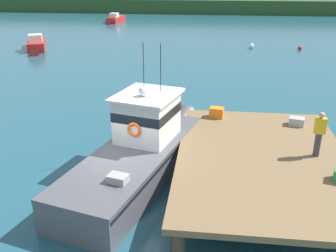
{
  "coord_description": "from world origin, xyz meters",
  "views": [
    {
      "loc": [
        2.9,
        -12.35,
        7.25
      ],
      "look_at": [
        1.2,
        1.89,
        1.4
      ],
      "focal_mm": 40.83,
      "sensor_mm": 36.0,
      "label": 1
    }
  ],
  "objects_px": {
    "main_fishing_boat": "(141,149)",
    "crate_single_by_cleat": "(297,121)",
    "mooring_buoy_outer": "(251,46)",
    "mooring_buoy_spare_mooring": "(300,48)",
    "moored_boat_far_right": "(115,19)",
    "moored_boat_near_channel": "(36,44)",
    "deckhand_by_the_boat": "(319,133)",
    "crate_stack_mid_dock": "(217,112)"
  },
  "relations": [
    {
      "from": "main_fishing_boat",
      "to": "crate_single_by_cleat",
      "type": "distance_m",
      "value": 6.72
    },
    {
      "from": "mooring_buoy_outer",
      "to": "mooring_buoy_spare_mooring",
      "type": "bearing_deg",
      "value": -4.03
    },
    {
      "from": "moored_boat_far_right",
      "to": "crate_single_by_cleat",
      "type": "bearing_deg",
      "value": -66.4
    },
    {
      "from": "main_fishing_boat",
      "to": "moored_boat_near_channel",
      "type": "bearing_deg",
      "value": 122.57
    },
    {
      "from": "deckhand_by_the_boat",
      "to": "mooring_buoy_outer",
      "type": "height_order",
      "value": "deckhand_by_the_boat"
    },
    {
      "from": "main_fishing_boat",
      "to": "mooring_buoy_outer",
      "type": "height_order",
      "value": "main_fishing_boat"
    },
    {
      "from": "deckhand_by_the_boat",
      "to": "moored_boat_near_channel",
      "type": "bearing_deg",
      "value": 132.09
    },
    {
      "from": "crate_single_by_cleat",
      "to": "mooring_buoy_spare_mooring",
      "type": "height_order",
      "value": "crate_single_by_cleat"
    },
    {
      "from": "moored_boat_far_right",
      "to": "mooring_buoy_spare_mooring",
      "type": "height_order",
      "value": "moored_boat_far_right"
    },
    {
      "from": "crate_single_by_cleat",
      "to": "mooring_buoy_spare_mooring",
      "type": "distance_m",
      "value": 23.88
    },
    {
      "from": "main_fishing_boat",
      "to": "mooring_buoy_outer",
      "type": "distance_m",
      "value": 27.12
    },
    {
      "from": "mooring_buoy_spare_mooring",
      "to": "mooring_buoy_outer",
      "type": "bearing_deg",
      "value": 175.97
    },
    {
      "from": "main_fishing_boat",
      "to": "crate_single_by_cleat",
      "type": "relative_size",
      "value": 16.56
    },
    {
      "from": "deckhand_by_the_boat",
      "to": "mooring_buoy_outer",
      "type": "relative_size",
      "value": 3.35
    },
    {
      "from": "main_fishing_boat",
      "to": "crate_stack_mid_dock",
      "type": "bearing_deg",
      "value": 49.02
    },
    {
      "from": "crate_single_by_cleat",
      "to": "moored_boat_near_channel",
      "type": "height_order",
      "value": "moored_boat_near_channel"
    },
    {
      "from": "crate_stack_mid_dock",
      "to": "mooring_buoy_spare_mooring",
      "type": "bearing_deg",
      "value": 70.34
    },
    {
      "from": "moored_boat_far_right",
      "to": "mooring_buoy_outer",
      "type": "relative_size",
      "value": 11.52
    },
    {
      "from": "main_fishing_boat",
      "to": "deckhand_by_the_boat",
      "type": "bearing_deg",
      "value": -1.75
    },
    {
      "from": "crate_single_by_cleat",
      "to": "main_fishing_boat",
      "type": "bearing_deg",
      "value": -156.53
    },
    {
      "from": "crate_single_by_cleat",
      "to": "moored_boat_far_right",
      "type": "bearing_deg",
      "value": 113.6
    },
    {
      "from": "mooring_buoy_spare_mooring",
      "to": "mooring_buoy_outer",
      "type": "xyz_separation_m",
      "value": [
        -4.65,
        0.33,
        0.03
      ]
    },
    {
      "from": "crate_stack_mid_dock",
      "to": "deckhand_by_the_boat",
      "type": "relative_size",
      "value": 0.37
    },
    {
      "from": "mooring_buoy_outer",
      "to": "moored_boat_far_right",
      "type": "bearing_deg",
      "value": 134.95
    },
    {
      "from": "crate_single_by_cleat",
      "to": "moored_boat_far_right",
      "type": "relative_size",
      "value": 0.11
    },
    {
      "from": "deckhand_by_the_boat",
      "to": "main_fishing_boat",
      "type": "bearing_deg",
      "value": 178.25
    },
    {
      "from": "crate_stack_mid_dock",
      "to": "moored_boat_near_channel",
      "type": "height_order",
      "value": "crate_stack_mid_dock"
    },
    {
      "from": "deckhand_by_the_boat",
      "to": "crate_single_by_cleat",
      "type": "bearing_deg",
      "value": 92.73
    },
    {
      "from": "moored_boat_near_channel",
      "to": "crate_single_by_cleat",
      "type": "bearing_deg",
      "value": -44.35
    },
    {
      "from": "deckhand_by_the_boat",
      "to": "moored_boat_far_right",
      "type": "height_order",
      "value": "deckhand_by_the_boat"
    },
    {
      "from": "crate_stack_mid_dock",
      "to": "crate_single_by_cleat",
      "type": "bearing_deg",
      "value": -9.56
    },
    {
      "from": "main_fishing_boat",
      "to": "moored_boat_near_channel",
      "type": "height_order",
      "value": "main_fishing_boat"
    },
    {
      "from": "crate_stack_mid_dock",
      "to": "moored_boat_near_channel",
      "type": "distance_m",
      "value": 26.57
    },
    {
      "from": "main_fishing_boat",
      "to": "deckhand_by_the_boat",
      "type": "height_order",
      "value": "main_fishing_boat"
    },
    {
      "from": "crate_single_by_cleat",
      "to": "deckhand_by_the_boat",
      "type": "relative_size",
      "value": 0.37
    },
    {
      "from": "main_fishing_boat",
      "to": "crate_stack_mid_dock",
      "type": "distance_m",
      "value": 4.31
    },
    {
      "from": "moored_boat_far_right",
      "to": "mooring_buoy_spare_mooring",
      "type": "relative_size",
      "value": 13.38
    },
    {
      "from": "moored_boat_near_channel",
      "to": "moored_boat_far_right",
      "type": "height_order",
      "value": "moored_boat_near_channel"
    },
    {
      "from": "main_fishing_boat",
      "to": "crate_single_by_cleat",
      "type": "bearing_deg",
      "value": 23.47
    },
    {
      "from": "main_fishing_boat",
      "to": "moored_boat_far_right",
      "type": "bearing_deg",
      "value": 105.34
    },
    {
      "from": "main_fishing_boat",
      "to": "crate_stack_mid_dock",
      "type": "xyz_separation_m",
      "value": [
        2.81,
        3.24,
        0.42
      ]
    },
    {
      "from": "crate_stack_mid_dock",
      "to": "deckhand_by_the_boat",
      "type": "height_order",
      "value": "deckhand_by_the_boat"
    }
  ]
}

